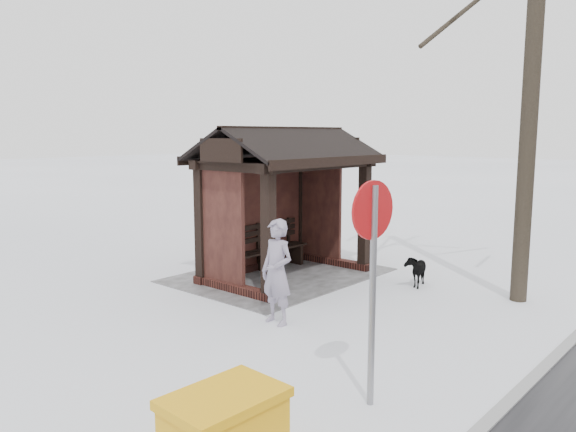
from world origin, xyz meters
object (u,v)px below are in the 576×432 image
at_px(bus_shelter, 281,172).
at_px(pedestrian, 277,272).
at_px(road_sign, 372,246).
at_px(dog, 416,270).

xyz_separation_m(bus_shelter, pedestrian, (2.25, 1.95, -1.34)).
relative_size(bus_shelter, road_sign, 1.45).
relative_size(bus_shelter, pedestrian, 2.17).
height_order(bus_shelter, road_sign, bus_shelter).
relative_size(pedestrian, dog, 2.21).
bearing_deg(road_sign, pedestrian, -109.35).
distance_m(pedestrian, dog, 3.51).
distance_m(bus_shelter, pedestrian, 3.26).
distance_m(bus_shelter, dog, 3.32).
relative_size(dog, road_sign, 0.30).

